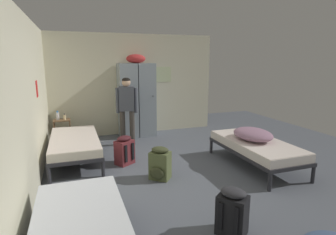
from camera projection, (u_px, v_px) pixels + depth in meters
ground_plane at (174, 175)px, 4.75m from camera, size 9.51×9.51×0.00m
room_backdrop at (90, 94)px, 5.25m from camera, size 4.36×6.00×2.59m
locker_bank at (137, 99)px, 7.03m from camera, size 0.90×0.55×2.07m
shelf_unit at (62, 129)px, 6.48m from camera, size 0.38×0.30×0.57m
bed_left_front at (81, 231)px, 2.57m from camera, size 0.90×1.90×0.49m
bed_right at (256, 146)px, 5.07m from camera, size 0.90×1.90×0.49m
bed_left_rear at (75, 142)px, 5.31m from camera, size 0.90×1.90×0.49m
bedding_heap at (253, 134)px, 5.10m from camera, size 0.63×0.83×0.21m
person_traveler at (127, 105)px, 6.25m from camera, size 0.48×0.27×1.55m
water_bottle at (58, 116)px, 6.40m from camera, size 0.07×0.07×0.21m
lotion_bottle at (65, 117)px, 6.40m from camera, size 0.06×0.06×0.15m
backpack_olive at (160, 164)px, 4.55m from camera, size 0.41×0.42×0.55m
backpack_black at (233, 212)px, 3.11m from camera, size 0.42×0.41×0.55m
backpack_maroon at (124, 151)px, 5.21m from camera, size 0.40×0.41×0.55m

